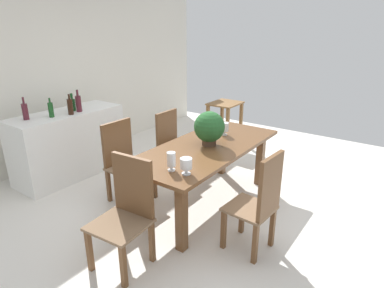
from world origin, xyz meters
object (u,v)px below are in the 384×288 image
Objects in this scene: flower_centerpiece at (209,127)px; kitchen_counter at (69,144)px; wine_bottle_amber at (72,104)px; wine_bottle_dark at (78,103)px; wine_bottle_clear at (25,111)px; chair_far_right at (172,140)px; wine_glass at (216,121)px; crystal_vase_left at (224,127)px; wine_bottle_green at (70,106)px; dining_table at (206,155)px; crystal_vase_center_near at (171,160)px; chair_near_left at (260,201)px; crystal_vase_right at (186,164)px; chair_head_end at (127,207)px; side_table at (225,114)px; chair_far_left at (124,158)px; wine_bottle_tall at (51,110)px.

kitchen_counter is (-0.48, 2.08, -0.50)m from flower_centerpiece.
wine_bottle_dark is (0.02, -0.12, 0.03)m from wine_bottle_amber.
chair_far_right is at bearing -41.26° from wine_bottle_clear.
crystal_vase_left is at bearing -122.11° from wine_glass.
wine_bottle_amber is 0.22m from wine_bottle_green.
chair_far_right is 5.57× the size of wine_glass.
dining_table is 0.81m from crystal_vase_center_near.
dining_table is at bearing 167.25° from flower_centerpiece.
chair_near_left is 2.89m from wine_bottle_dark.
wine_glass is 1.93m from wine_bottle_dark.
wine_bottle_dark is (0.46, 2.21, 0.20)m from crystal_vase_right.
flower_centerpiece is at bearing 18.17° from crystal_vase_right.
chair_head_end reaches higher than crystal_vase_left.
flower_centerpiece reaches higher than wine_glass.
side_table is (1.55, 0.03, 0.04)m from chair_far_right.
chair_near_left reaches higher than crystal_vase_left.
crystal_vase_right is 2.37m from wine_bottle_amber.
wine_bottle_clear reaches higher than wine_bottle_amber.
side_table is at bearing 100.85° from chair_head_end.
crystal_vase_left is 0.56× the size of wine_bottle_clear.
chair_head_end is at bearing -44.92° from chair_near_left.
crystal_vase_right is (-0.80, -0.26, -0.11)m from flower_centerpiece.
dining_table is at bearing 19.65° from crystal_vase_right.
chair_far_left is 1.16m from wine_bottle_dark.
chair_far_right is at bearing -56.06° from wine_bottle_amber.
chair_far_right is 1.67m from wine_bottle_tall.
chair_far_right is at bearing -43.24° from wine_bottle_tall.
wine_bottle_amber is at bearing 98.80° from dining_table.
flower_centerpiece is at bearing 6.83° from crystal_vase_center_near.
wine_bottle_dark is at bearing 156.36° from side_table.
chair_near_left is at bearing -93.39° from wine_bottle_dark.
crystal_vase_center_near is 0.12× the size of kitchen_counter.
crystal_vase_right is at bearing -136.53° from chair_far_right.
side_table reaches higher than dining_table.
chair_far_right is 4.95× the size of crystal_vase_center_near.
crystal_vase_center_near is (-0.31, -1.02, 0.33)m from chair_far_left.
dining_table is 2.21× the size of chair_far_right.
chair_far_left is at bearing 133.40° from chair_head_end.
wine_bottle_dark is at bearing -17.19° from wine_bottle_clear.
chair_near_left is 1.82m from chair_far_left.
dining_table is 2.21m from side_table.
chair_head_end is 2.52× the size of flower_centerpiece.
chair_near_left is 1.58m from wine_glass.
chair_far_left is (-0.92, 0.01, 0.02)m from chair_far_right.
kitchen_counter is (0.32, 2.34, -0.39)m from crystal_vase_right.
wine_bottle_dark is at bearing 99.90° from flower_centerpiece.
chair_far_right is 3.76× the size of wine_bottle_amber.
chair_far_left is at bearing -98.80° from wine_bottle_dark.
wine_bottle_clear is (-0.20, 2.41, 0.19)m from crystal_vase_right.
flower_centerpiece is 2.14× the size of crystal_vase_center_near.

